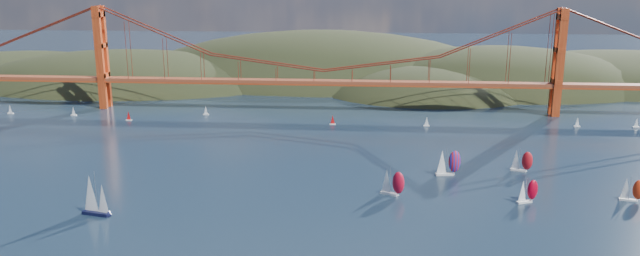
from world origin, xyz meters
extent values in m
ellipsoid|color=black|center=(-140.00, 260.00, -11.20)|extent=(240.00, 140.00, 64.00)
ellipsoid|color=black|center=(-10.00, 300.00, -16.80)|extent=(300.00, 180.00, 96.00)
ellipsoid|color=black|center=(110.00, 270.00, -13.30)|extent=(220.00, 140.00, 76.00)
ellipsoid|color=black|center=(60.00, 240.00, -8.40)|extent=(140.00, 110.00, 48.00)
ellipsoid|color=black|center=(200.00, 290.00, -10.50)|extent=(260.00, 160.00, 60.00)
ellipsoid|color=black|center=(-230.00, 290.00, -7.70)|extent=(200.00, 140.00, 44.00)
cube|color=brown|center=(0.00, 180.00, 16.00)|extent=(440.00, 7.00, 1.60)
cube|color=#95200A|center=(0.00, 180.00, 14.80)|extent=(440.00, 7.00, 0.80)
cube|color=#95200A|center=(-120.00, 180.00, 27.50)|extent=(4.00, 8.50, 55.00)
cube|color=#95200A|center=(120.00, 180.00, 27.50)|extent=(4.00, 8.50, 55.00)
cube|color=black|center=(-59.92, 30.31, 0.54)|extent=(9.40, 4.50, 1.09)
cylinder|color=#99999E|center=(-59.48, 30.21, 7.63)|extent=(0.14, 0.14, 13.09)
cone|color=white|center=(-61.51, 30.68, 6.98)|extent=(6.08, 6.08, 11.52)
cone|color=white|center=(-57.27, 29.71, 5.67)|extent=(4.34, 4.34, 9.16)
cube|color=white|center=(31.29, 55.46, 0.36)|extent=(6.12, 4.31, 0.72)
cylinder|color=#99999E|center=(31.55, 55.32, 5.24)|extent=(0.09, 0.09, 9.04)
cone|color=white|center=(30.33, 55.97, 4.79)|extent=(4.56, 4.56, 7.96)
ellipsoid|color=red|center=(34.22, 53.91, 4.79)|extent=(4.97, 4.32, 7.60)
cube|color=white|center=(75.10, 51.19, 0.32)|extent=(5.43, 3.46, 0.63)
cylinder|color=#99999E|center=(75.34, 51.29, 4.59)|extent=(0.08, 0.08, 7.92)
cone|color=white|center=(74.22, 50.81, 4.20)|extent=(3.89, 3.89, 6.97)
ellipsoid|color=#AA0017|center=(77.76, 52.34, 4.20)|extent=(4.32, 3.60, 6.65)
cube|color=white|center=(109.56, 55.82, 0.32)|extent=(5.46, 2.76, 0.63)
cylinder|color=#99999E|center=(109.82, 55.75, 4.57)|extent=(0.08, 0.08, 7.89)
cone|color=white|center=(108.65, 56.06, 4.18)|extent=(3.60, 3.60, 6.94)
ellipsoid|color=red|center=(112.36, 55.09, 4.18)|extent=(4.15, 3.17, 6.62)
cube|color=white|center=(80.59, 84.61, 0.33)|extent=(5.75, 3.38, 0.67)
cylinder|color=#99999E|center=(80.85, 84.51, 4.83)|extent=(0.08, 0.08, 8.33)
cone|color=white|center=(79.65, 84.95, 4.42)|extent=(3.99, 3.99, 7.33)
ellipsoid|color=red|center=(83.45, 83.55, 4.42)|extent=(4.49, 3.64, 7.00)
cube|color=silver|center=(52.31, 77.42, 0.39)|extent=(6.76, 2.91, 0.79)
cylinder|color=#99999E|center=(52.63, 77.48, 5.70)|extent=(0.10, 0.10, 9.82)
cone|color=white|center=(51.15, 77.23, 5.20)|extent=(4.23, 4.23, 8.64)
ellipsoid|color=red|center=(55.86, 78.03, 5.20)|extent=(5.00, 3.61, 8.25)
cube|color=silver|center=(-163.95, 161.01, 0.25)|extent=(3.00, 1.00, 0.50)
cone|color=white|center=(-163.95, 161.01, 2.60)|extent=(2.00, 2.00, 4.20)
cube|color=silver|center=(-128.83, 159.55, 0.25)|extent=(3.00, 1.00, 0.50)
cone|color=white|center=(-128.83, 159.55, 2.60)|extent=(2.00, 2.00, 4.20)
cube|color=silver|center=(-96.20, 151.28, 0.25)|extent=(3.00, 1.00, 0.50)
cone|color=red|center=(-96.20, 151.28, 2.60)|extent=(2.00, 2.00, 4.20)
cube|color=silver|center=(-60.73, 166.57, 0.25)|extent=(3.00, 1.00, 0.50)
cone|color=white|center=(-60.73, 166.57, 2.60)|extent=(2.00, 2.00, 4.20)
cube|color=silver|center=(124.45, 155.68, 0.25)|extent=(3.00, 1.00, 0.50)
cone|color=white|center=(124.45, 155.68, 2.60)|extent=(2.00, 2.00, 4.20)
cube|color=silver|center=(152.29, 156.37, 0.25)|extent=(3.00, 1.00, 0.50)
cone|color=white|center=(152.29, 156.37, 2.60)|extent=(2.00, 2.00, 4.20)
cube|color=silver|center=(52.08, 151.23, 0.25)|extent=(3.00, 1.00, 0.50)
cone|color=white|center=(52.08, 151.23, 2.60)|extent=(2.00, 2.00, 4.20)
cube|color=silver|center=(6.48, 150.82, 0.25)|extent=(3.00, 1.00, 0.50)
cone|color=red|center=(6.48, 150.82, 2.60)|extent=(2.00, 2.00, 4.20)
camera|label=1|loc=(23.47, -144.51, 74.42)|focal=35.00mm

